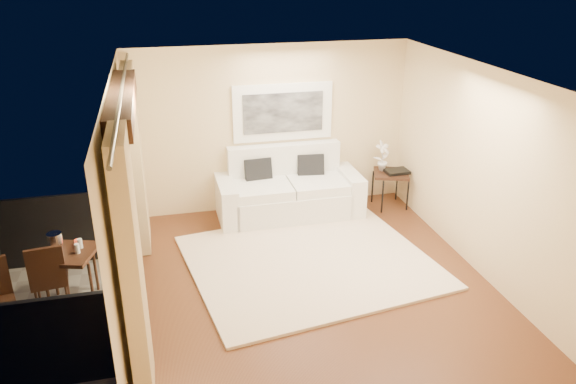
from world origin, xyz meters
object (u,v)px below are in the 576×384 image
object	(u,v)px
sofa	(288,192)
balcony_chair_far	(48,275)
bistro_table	(69,258)
orchid	(382,156)
ice_bucket	(55,241)
side_table	(391,176)

from	to	relation	value
sofa	balcony_chair_far	size ratio (longest dim) A/B	2.46
bistro_table	orchid	bearing A→B (deg)	22.11
bistro_table	ice_bucket	distance (m)	0.26
side_table	bistro_table	bearing A→B (deg)	-159.63
sofa	side_table	bearing A→B (deg)	-3.64
orchid	bistro_table	bearing A→B (deg)	-157.89
balcony_chair_far	orchid	bearing A→B (deg)	-164.22
sofa	balcony_chair_far	bearing A→B (deg)	-147.97
ice_bucket	bistro_table	bearing A→B (deg)	-42.14
side_table	ice_bucket	xyz separation A→B (m)	(-5.01, -1.68, 0.26)
bistro_table	ice_bucket	world-z (taller)	ice_bucket
orchid	balcony_chair_far	size ratio (longest dim) A/B	0.55
balcony_chair_far	side_table	bearing A→B (deg)	-165.89
sofa	ice_bucket	bearing A→B (deg)	-151.63
sofa	ice_bucket	world-z (taller)	sofa
orchid	ice_bucket	xyz separation A→B (m)	(-4.89, -1.80, -0.06)
sofa	orchid	distance (m)	1.68
ice_bucket	side_table	bearing A→B (deg)	18.57
sofa	ice_bucket	size ratio (longest dim) A/B	11.50
side_table	bistro_table	distance (m)	5.20
orchid	bistro_table	world-z (taller)	orchid
sofa	orchid	world-z (taller)	orchid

